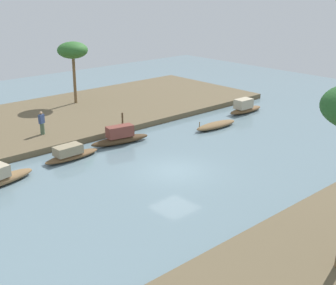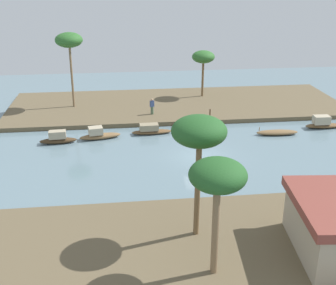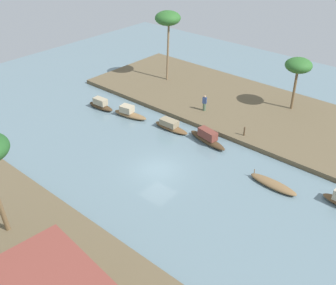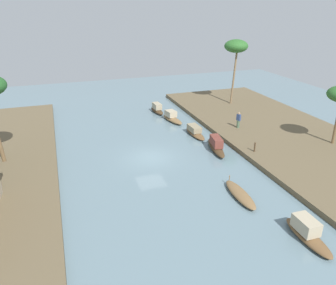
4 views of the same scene
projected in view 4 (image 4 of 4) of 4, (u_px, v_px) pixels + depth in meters
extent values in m
plane|color=slate|center=(150.00, 158.00, 29.68)|extent=(67.30, 67.30, 0.00)
cube|color=brown|center=(286.00, 136.00, 33.98)|extent=(38.10, 13.24, 0.45)
ellipsoid|color=brown|center=(195.00, 134.00, 34.57)|extent=(3.96, 1.15, 0.40)
cube|color=gray|center=(194.00, 128.00, 34.59)|extent=(1.82, 1.00, 0.60)
ellipsoid|color=brown|center=(240.00, 194.00, 23.56)|extent=(4.11, 1.25, 0.48)
cylinder|color=brown|center=(229.00, 178.00, 24.98)|extent=(0.07, 0.07, 0.40)
ellipsoid|color=#47331E|center=(157.00, 111.00, 41.74)|extent=(3.42, 1.14, 0.50)
cube|color=tan|center=(157.00, 106.00, 41.52)|extent=(1.58, 0.90, 0.70)
ellipsoid|color=brown|center=(308.00, 237.00, 19.28)|extent=(3.88, 1.19, 0.45)
cube|color=tan|center=(306.00, 225.00, 19.33)|extent=(1.61, 1.03, 0.83)
ellipsoid|color=brown|center=(172.00, 119.00, 38.63)|extent=(4.02, 1.74, 0.50)
cube|color=tan|center=(171.00, 114.00, 38.71)|extent=(1.46, 1.21, 0.69)
ellipsoid|color=#47331E|center=(216.00, 148.00, 31.02)|extent=(4.56, 1.75, 0.53)
cube|color=brown|center=(216.00, 141.00, 30.76)|extent=(2.03, 1.14, 0.81)
cylinder|color=#4C664C|center=(238.00, 124.00, 35.35)|extent=(0.41, 0.41, 0.83)
cube|color=#33477A|center=(239.00, 117.00, 35.06)|extent=(0.49, 0.39, 0.66)
sphere|color=tan|center=(239.00, 113.00, 34.89)|extent=(0.23, 0.23, 0.23)
cylinder|color=#4C3823|center=(255.00, 147.00, 29.65)|extent=(0.14, 0.14, 0.88)
cylinder|color=#7F6647|center=(234.00, 78.00, 42.84)|extent=(0.25, 0.59, 6.81)
ellipsoid|color=#2D6628|center=(236.00, 46.00, 41.27)|extent=(2.97, 2.97, 1.63)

